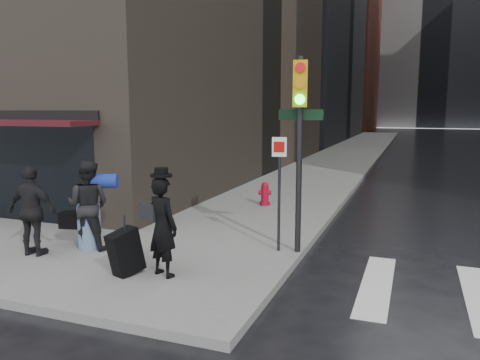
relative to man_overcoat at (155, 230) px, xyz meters
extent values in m
plane|color=black|center=(0.05, 0.28, -0.94)|extent=(140.00, 140.00, 0.00)
cube|color=slate|center=(0.05, 27.28, -0.86)|extent=(4.00, 50.00, 0.15)
cube|color=silver|center=(3.55, 1.28, -0.93)|extent=(0.50, 3.00, 0.01)
cube|color=#5C281F|center=(-12.95, 62.28, 12.06)|extent=(22.00, 20.00, 26.00)
cube|color=gray|center=(6.05, 78.28, 15.06)|extent=(40.00, 12.00, 32.00)
imported|color=black|center=(0.13, 0.04, 0.06)|extent=(0.72, 0.59, 1.71)
cylinder|color=black|center=(0.13, 0.04, 0.94)|extent=(0.36, 0.36, 0.05)
cylinder|color=black|center=(0.13, 0.04, 1.00)|extent=(0.23, 0.23, 0.14)
cube|color=black|center=(-0.16, 0.08, 0.29)|extent=(0.38, 0.23, 0.30)
cube|color=black|center=(-0.49, -0.17, -0.39)|extent=(0.49, 0.72, 0.86)
cylinder|color=black|center=(-0.49, -0.17, 0.06)|extent=(0.03, 0.03, 0.40)
imported|color=black|center=(-2.06, 0.88, 0.11)|extent=(1.00, 0.86, 1.80)
cube|color=black|center=(-2.51, 0.96, -0.25)|extent=(0.59, 0.40, 0.34)
cylinder|color=navy|center=(-1.79, 1.06, 0.59)|extent=(0.61, 0.47, 0.29)
imported|color=black|center=(-2.78, 0.15, 0.09)|extent=(1.06, 0.51, 1.75)
cylinder|color=black|center=(1.95, 2.17, 1.11)|extent=(0.11, 0.11, 3.80)
cube|color=#BE950C|center=(1.99, 1.96, 2.49)|extent=(0.29, 0.22, 0.85)
cylinder|color=red|center=(2.01, 1.87, 2.77)|extent=(0.20, 0.08, 0.19)
cylinder|color=orange|center=(2.01, 1.87, 2.49)|extent=(0.20, 0.08, 0.19)
cylinder|color=#19E533|center=(2.01, 1.87, 2.20)|extent=(0.20, 0.08, 0.19)
cylinder|color=black|center=(1.58, 2.09, 0.35)|extent=(0.06, 0.06, 2.28)
cube|color=white|center=(1.58, 2.06, 1.30)|extent=(0.28, 0.08, 0.38)
cube|color=black|center=(1.95, 2.25, 1.92)|extent=(0.84, 0.20, 0.21)
cylinder|color=maroon|center=(-0.04, 6.28, -0.74)|extent=(0.30, 0.30, 0.09)
cylinder|color=maroon|center=(-0.04, 6.28, -0.51)|extent=(0.23, 0.23, 0.57)
sphere|color=maroon|center=(-0.04, 6.28, -0.20)|extent=(0.21, 0.21, 0.21)
cylinder|color=maroon|center=(-0.04, 6.28, -0.41)|extent=(0.40, 0.21, 0.13)
camera|label=1|loc=(4.04, -6.67, 2.03)|focal=35.00mm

